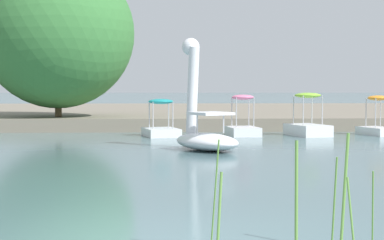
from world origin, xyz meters
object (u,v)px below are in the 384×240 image
pedal_boat_lime (308,124)px  pedal_boat_orange (378,124)px  pedal_boat_pink (243,124)px  tree_willow_near_path (58,34)px  swan_boat (204,127)px  pedal_boat_teal (161,126)px

pedal_boat_lime → pedal_boat_orange: pedal_boat_lime is taller
pedal_boat_pink → tree_willow_near_path: bearing=150.6°
pedal_boat_lime → pedal_boat_orange: (2.81, 0.19, -0.03)m
tree_willow_near_path → pedal_boat_pink: bearing=-29.4°
pedal_boat_pink → swan_boat: bearing=-108.1°
pedal_boat_pink → pedal_boat_orange: pedal_boat_pink is taller
tree_willow_near_path → pedal_boat_lime: bearing=-23.3°
pedal_boat_teal → pedal_boat_lime: 5.64m
pedal_boat_lime → pedal_boat_pink: bearing=178.7°
pedal_boat_teal → pedal_boat_orange: 8.45m
pedal_boat_teal → tree_willow_near_path: bearing=135.7°
swan_boat → pedal_boat_pink: 5.98m
swan_boat → tree_willow_near_path: (-5.79, 9.99, 3.55)m
swan_boat → tree_willow_near_path: bearing=120.1°
pedal_boat_pink → tree_willow_near_path: size_ratio=0.20×
pedal_boat_teal → pedal_boat_pink: bearing=1.9°
pedal_boat_teal → tree_willow_near_path: tree_willow_near_path is taller
pedal_boat_pink → pedal_boat_orange: size_ratio=0.97×
pedal_boat_teal → tree_willow_near_path: size_ratio=0.22×
pedal_boat_teal → pedal_boat_pink: (3.13, 0.10, 0.05)m
pedal_boat_teal → tree_willow_near_path: 7.39m
swan_boat → tree_willow_near_path: size_ratio=0.37×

